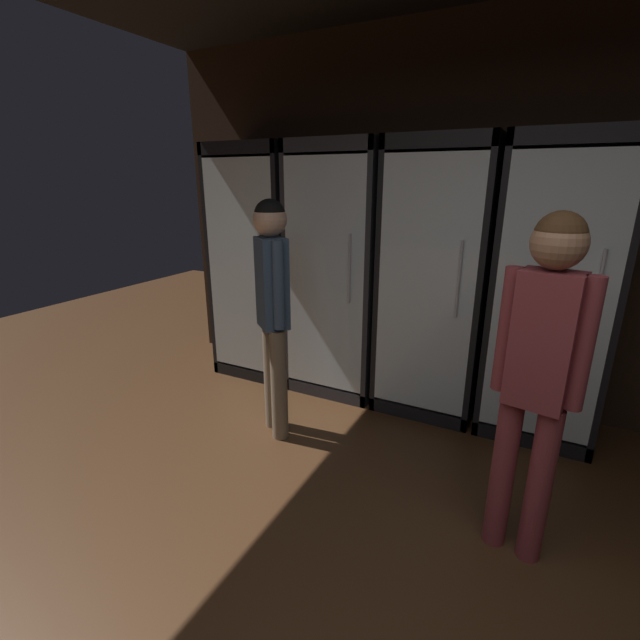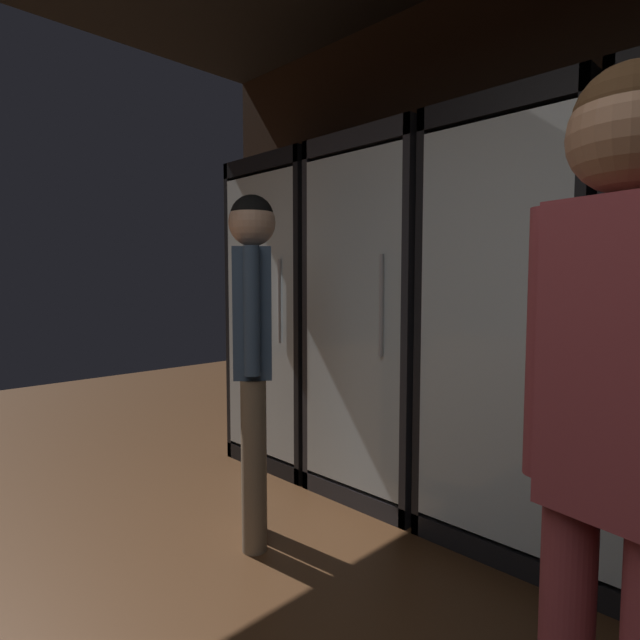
% 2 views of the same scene
% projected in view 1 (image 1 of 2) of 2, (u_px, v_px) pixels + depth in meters
% --- Properties ---
extents(wall_back, '(6.00, 0.06, 2.80)m').
position_uv_depth(wall_back, '(528.00, 225.00, 3.12)').
color(wall_back, black).
rests_on(wall_back, ground).
extents(cooler_far_left, '(0.73, 0.58, 1.99)m').
position_uv_depth(cooler_far_left, '(263.00, 266.00, 3.91)').
color(cooler_far_left, black).
rests_on(cooler_far_left, ground).
extents(cooler_left, '(0.73, 0.58, 1.99)m').
position_uv_depth(cooler_left, '(341.00, 274.00, 3.58)').
color(cooler_left, '#2B2B30').
rests_on(cooler_left, ground).
extents(cooler_center, '(0.73, 0.58, 1.99)m').
position_uv_depth(cooler_center, '(436.00, 284.00, 3.25)').
color(cooler_center, black).
rests_on(cooler_center, ground).
extents(cooler_right, '(0.73, 0.58, 1.99)m').
position_uv_depth(cooler_right, '(552.00, 296.00, 2.91)').
color(cooler_right, black).
rests_on(cooler_right, ground).
extents(shopper_near, '(0.28, 0.27, 1.59)m').
position_uv_depth(shopper_near, '(273.00, 298.00, 2.86)').
color(shopper_near, '#72604C').
rests_on(shopper_near, ground).
extents(shopper_far, '(0.36, 0.21, 1.59)m').
position_uv_depth(shopper_far, '(540.00, 359.00, 1.85)').
color(shopper_far, brown).
rests_on(shopper_far, ground).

